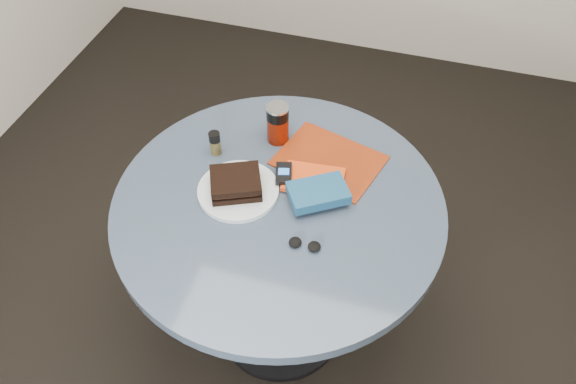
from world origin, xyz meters
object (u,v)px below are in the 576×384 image
(mp3_player, at_px, (284,173))
(sandwich, at_px, (236,183))
(pepper_grinder, at_px, (215,143))
(magazine, at_px, (329,160))
(soda_can, at_px, (278,123))
(plate, at_px, (238,191))
(headphones, at_px, (305,244))
(novel, at_px, (318,193))
(table, at_px, (279,234))
(red_book, at_px, (313,180))

(mp3_player, bearing_deg, sandwich, -142.41)
(pepper_grinder, bearing_deg, magazine, 10.76)
(soda_can, relative_size, pepper_grinder, 1.63)
(plate, xyz_separation_m, headphones, (0.25, -0.14, 0.00))
(soda_can, distance_m, headphones, 0.45)
(soda_can, bearing_deg, pepper_grinder, -145.36)
(plate, height_order, sandwich, sandwich)
(magazine, bearing_deg, pepper_grinder, -153.24)
(plate, height_order, soda_can, soda_can)
(plate, xyz_separation_m, novel, (0.24, 0.04, 0.03))
(novel, xyz_separation_m, headphones, (0.01, -0.17, -0.03))
(soda_can, bearing_deg, novel, -49.18)
(headphones, bearing_deg, sandwich, 151.60)
(table, relative_size, pepper_grinder, 11.96)
(plate, relative_size, headphones, 2.67)
(table, distance_m, mp3_player, 0.21)
(mp3_player, bearing_deg, novel, -24.42)
(novel, height_order, mp3_player, novel)
(table, height_order, soda_can, soda_can)
(table, distance_m, magazine, 0.29)
(table, relative_size, soda_can, 7.32)
(table, height_order, novel, novel)
(table, relative_size, novel, 5.85)
(table, bearing_deg, magazine, 63.33)
(soda_can, distance_m, red_book, 0.23)
(mp3_player, bearing_deg, soda_can, 112.92)
(table, height_order, mp3_player, mp3_player)
(soda_can, relative_size, mp3_player, 1.43)
(table, distance_m, novel, 0.23)
(soda_can, bearing_deg, sandwich, -100.59)
(pepper_grinder, bearing_deg, plate, -47.93)
(magazine, bearing_deg, table, -100.68)
(sandwich, xyz_separation_m, novel, (0.24, 0.04, -0.00))
(plate, height_order, magazine, plate)
(plate, bearing_deg, mp3_player, 38.11)
(sandwich, height_order, novel, sandwich)
(soda_can, height_order, pepper_grinder, soda_can)
(magazine, bearing_deg, soda_can, -179.21)
(sandwich, bearing_deg, table, 1.69)
(red_book, relative_size, mp3_player, 1.91)
(soda_can, relative_size, red_book, 0.75)
(pepper_grinder, height_order, headphones, pepper_grinder)
(table, xyz_separation_m, magazine, (0.10, 0.21, 0.17))
(pepper_grinder, xyz_separation_m, novel, (0.37, -0.11, -0.01))
(table, xyz_separation_m, red_book, (0.08, 0.10, 0.18))
(novel, bearing_deg, headphones, -120.07)
(table, xyz_separation_m, headphones, (0.12, -0.14, 0.17))
(novel, distance_m, headphones, 0.18)
(headphones, bearing_deg, red_book, 99.36)
(sandwich, distance_m, magazine, 0.32)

